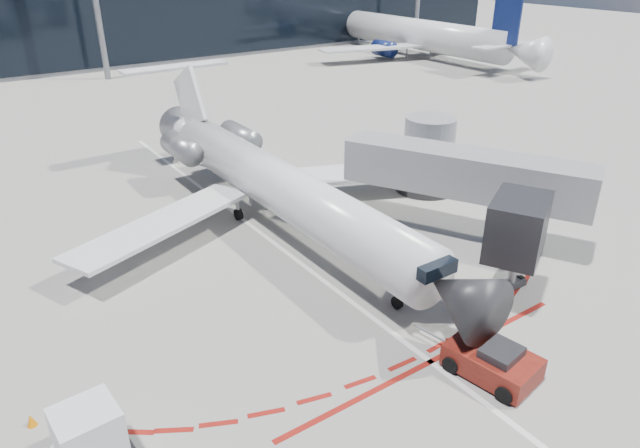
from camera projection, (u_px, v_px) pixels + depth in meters
ground at (277, 245)px, 30.39m from camera, size 260.00×260.00×0.00m
apron_centerline at (259, 231)px, 31.86m from camera, size 0.25×40.00×0.01m
apron_stop_bar at (430, 362)px, 21.89m from camera, size 14.00×0.25×0.01m
jet_bridge at (454, 172)px, 31.84m from camera, size 10.03×15.20×4.90m
regional_jet at (272, 182)px, 31.98m from camera, size 23.86×29.42×7.37m
pushback_tug at (492, 361)px, 21.02m from camera, size 2.63×5.23×1.33m
ramp_worker at (478, 302)px, 24.10m from camera, size 0.70×0.60×1.64m
uld_container at (90, 438)px, 17.14m from camera, size 2.37×2.05×2.12m
safety_cone_left at (31, 420)px, 18.89m from camera, size 0.33×0.33×0.46m
bg_airliner_1 at (416, 12)px, 80.54m from camera, size 36.75×38.91×11.89m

